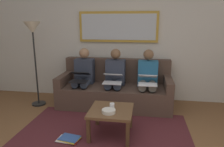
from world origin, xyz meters
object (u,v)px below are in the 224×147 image
(magazine_stack, at_px, (69,139))
(cup, at_px, (112,106))
(framed_mirror, at_px, (118,27))
(laptop_silver, at_px, (113,78))
(couch, at_px, (115,90))
(coffee_table, at_px, (111,113))
(bowl, at_px, (109,111))
(laptop_white, at_px, (148,80))
(person_right, at_px, (83,75))
(standing_lamp, at_px, (33,37))
(person_left, at_px, (148,78))
(laptop_black, at_px, (80,77))
(person_middle, at_px, (115,76))

(magazine_stack, bearing_deg, cup, -154.51)
(framed_mirror, relative_size, laptop_silver, 4.34)
(couch, height_order, magazine_stack, couch)
(coffee_table, distance_m, bowl, 0.15)
(couch, bearing_deg, cup, 96.00)
(laptop_white, bearing_deg, person_right, -10.17)
(person_right, height_order, standing_lamp, standing_lamp)
(cup, xyz_separation_m, person_left, (-0.51, -1.13, 0.16))
(laptop_black, distance_m, magazine_stack, 1.34)
(laptop_white, bearing_deg, couch, -25.00)
(cup, distance_m, laptop_black, 1.20)
(bowl, distance_m, person_left, 1.39)
(laptop_white, bearing_deg, framed_mirror, -47.01)
(laptop_silver, height_order, laptop_black, laptop_black)
(bowl, relative_size, laptop_black, 0.49)
(person_middle, bearing_deg, standing_lamp, 7.31)
(couch, bearing_deg, person_middle, 90.00)
(coffee_table, relative_size, laptop_black, 1.59)
(person_right, xyz_separation_m, laptop_black, (-0.00, 0.23, 0.02))
(person_middle, bearing_deg, laptop_black, 19.51)
(person_left, distance_m, person_middle, 0.64)
(coffee_table, bearing_deg, framed_mirror, -85.96)
(laptop_black, bearing_deg, person_middle, -160.49)
(person_left, xyz_separation_m, person_middle, (0.64, 0.00, 0.00))
(bowl, relative_size, person_right, 0.17)
(person_middle, xyz_separation_m, standing_lamp, (1.55, 0.20, 0.76))
(person_left, distance_m, laptop_black, 1.30)
(coffee_table, bearing_deg, couch, -84.68)
(laptop_white, bearing_deg, laptop_silver, 0.37)
(framed_mirror, height_order, standing_lamp, framed_mirror)
(cup, bearing_deg, person_left, -114.36)
(laptop_black, bearing_deg, couch, -155.22)
(laptop_silver, xyz_separation_m, person_right, (0.64, -0.23, -0.02))
(laptop_white, distance_m, person_middle, 0.68)
(coffee_table, distance_m, laptop_black, 1.22)
(magazine_stack, bearing_deg, laptop_white, -132.87)
(framed_mirror, relative_size, person_right, 1.44)
(laptop_white, xyz_separation_m, person_middle, (0.64, -0.23, -0.02))
(framed_mirror, distance_m, coffee_table, 2.01)
(laptop_white, height_order, person_right, person_right)
(person_middle, distance_m, magazine_stack, 1.60)
(couch, xyz_separation_m, person_left, (-0.64, 0.07, 0.30))
(laptop_silver, bearing_deg, laptop_black, -0.63)
(person_left, bearing_deg, laptop_silver, 20.06)
(cup, relative_size, person_right, 0.08)
(laptop_black, bearing_deg, standing_lamp, -1.75)
(standing_lamp, bearing_deg, couch, -170.20)
(laptop_black, bearing_deg, magazine_stack, 98.73)
(magazine_stack, relative_size, standing_lamp, 0.20)
(person_right, distance_m, magazine_stack, 1.54)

